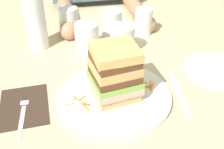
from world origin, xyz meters
TOP-DOWN VIEW (x-y plane):
  - ground_plane at (0.00, 0.00)m, footprint 3.00×3.00m
  - main_plate at (-0.01, -0.02)m, footprint 0.29×0.29m
  - sandwich at (-0.01, -0.02)m, footprint 0.13×0.13m
  - carrot_shred_0 at (-0.09, -0.05)m, footprint 0.02×0.02m
  - carrot_shred_1 at (-0.10, -0.03)m, footprint 0.02×0.02m
  - carrot_shred_2 at (-0.11, -0.02)m, footprint 0.00×0.02m
  - carrot_shred_3 at (-0.09, -0.05)m, footprint 0.02×0.01m
  - carrot_shred_4 at (-0.11, -0.03)m, footprint 0.02×0.02m
  - carrot_shred_5 at (-0.13, -0.04)m, footprint 0.02×0.01m
  - carrot_shred_6 at (-0.09, -0.06)m, footprint 0.02×0.03m
  - carrot_shred_7 at (0.06, 0.00)m, footprint 0.02×0.03m
  - carrot_shred_8 at (0.06, -0.00)m, footprint 0.03×0.01m
  - carrot_shred_9 at (0.09, -0.01)m, footprint 0.02×0.03m
  - carrot_shred_10 at (0.08, -0.01)m, footprint 0.03×0.01m
  - carrot_shred_11 at (0.09, -0.00)m, footprint 0.01×0.02m
  - carrot_shred_12 at (0.07, 0.00)m, footprint 0.03×0.02m
  - napkin_dark at (-0.24, -0.01)m, footprint 0.12×0.16m
  - fork at (-0.24, -0.03)m, footprint 0.02×0.17m
  - knife at (0.16, -0.04)m, footprint 0.04×0.20m
  - juice_glass at (0.06, 0.20)m, footprint 0.08×0.08m
  - water_bottle at (-0.21, 0.29)m, footprint 0.07×0.07m
  - empty_tumbler_0 at (0.17, 0.32)m, footprint 0.06×0.06m
  - empty_tumbler_1 at (0.05, 0.32)m, footprint 0.07×0.07m
  - empty_tumbler_2 at (-0.05, 0.23)m, footprint 0.08×0.08m
  - empty_tumbler_3 at (-0.10, 0.37)m, footprint 0.07×0.07m
  - side_plate at (0.31, 0.04)m, footprint 0.18×0.18m

SIDE VIEW (x-z plane):
  - ground_plane at x=0.00m, z-range 0.00..0.00m
  - napkin_dark at x=-0.24m, z-range 0.00..0.00m
  - knife at x=0.16m, z-range 0.00..0.00m
  - fork at x=-0.24m, z-range 0.00..0.01m
  - side_plate at x=0.31m, z-range 0.00..0.01m
  - main_plate at x=-0.01m, z-range 0.00..0.01m
  - carrot_shred_4 at x=-0.11m, z-range 0.01..0.02m
  - carrot_shred_3 at x=-0.09m, z-range 0.01..0.02m
  - carrot_shred_5 at x=-0.13m, z-range 0.01..0.02m
  - carrot_shred_2 at x=-0.11m, z-range 0.01..0.02m
  - carrot_shred_12 at x=0.07m, z-range 0.01..0.02m
  - carrot_shred_8 at x=0.06m, z-range 0.01..0.02m
  - carrot_shred_0 at x=-0.09m, z-range 0.01..0.02m
  - carrot_shred_7 at x=0.06m, z-range 0.01..0.02m
  - carrot_shred_1 at x=-0.10m, z-range 0.01..0.02m
  - carrot_shred_6 at x=-0.09m, z-range 0.01..0.02m
  - carrot_shred_11 at x=0.09m, z-range 0.01..0.02m
  - carrot_shred_9 at x=0.09m, z-range 0.01..0.02m
  - carrot_shred_10 at x=0.08m, z-range 0.01..0.02m
  - juice_glass at x=0.06m, z-range -0.01..0.08m
  - empty_tumbler_2 at x=-0.05m, z-range 0.00..0.09m
  - empty_tumbler_0 at x=0.17m, z-range 0.00..0.09m
  - empty_tumbler_1 at x=0.05m, z-range 0.00..0.10m
  - empty_tumbler_3 at x=-0.10m, z-range 0.00..0.10m
  - sandwich at x=-0.01m, z-range 0.01..0.15m
  - water_bottle at x=-0.21m, z-range -0.02..0.26m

